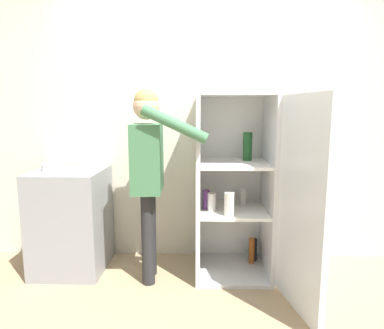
% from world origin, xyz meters
% --- Properties ---
extents(ground_plane, '(12.00, 12.00, 0.00)m').
position_xyz_m(ground_plane, '(0.00, 0.00, 0.00)').
color(ground_plane, tan).
extents(wall_back, '(7.00, 0.06, 2.55)m').
position_xyz_m(wall_back, '(0.00, 0.98, 1.27)').
color(wall_back, beige).
rests_on(wall_back, ground_plane).
extents(refrigerator, '(0.81, 1.27, 1.57)m').
position_xyz_m(refrigerator, '(0.34, 0.52, 0.78)').
color(refrigerator, silver).
rests_on(refrigerator, ground_plane).
extents(person, '(0.62, 0.55, 1.59)m').
position_xyz_m(person, '(-0.45, 0.45, 1.01)').
color(person, '#262628').
rests_on(person, ground_plane).
extents(counter, '(0.59, 0.62, 0.91)m').
position_xyz_m(counter, '(-1.19, 0.62, 0.45)').
color(counter, gray).
rests_on(counter, ground_plane).
extents(bowl, '(0.18, 0.18, 0.06)m').
position_xyz_m(bowl, '(-1.32, 0.60, 0.94)').
color(bowl, white).
rests_on(bowl, counter).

